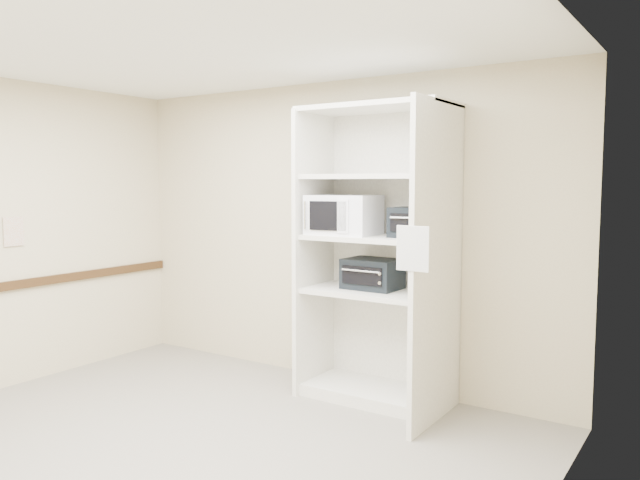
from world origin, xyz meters
The scene contains 10 objects.
floor centered at (0.00, 0.00, 0.00)m, with size 4.50×4.00×0.01m, color slate.
ceiling centered at (0.00, 0.00, 2.70)m, with size 4.50×4.00×0.01m, color white.
wall_back centered at (0.00, 2.00, 1.35)m, with size 4.50×0.02×2.70m, color beige.
wall_right centered at (2.25, 0.00, 1.35)m, with size 0.02×4.00×2.70m, color beige.
shelving_unit centered at (0.67, 1.70, 1.13)m, with size 1.24×0.92×2.42m.
microwave centered at (0.33, 1.66, 1.53)m, with size 0.55×0.42×0.33m, color white.
toaster_oven_upper centered at (0.98, 1.73, 1.49)m, with size 0.41×0.31×0.24m, color black.
toaster_oven_lower centered at (0.56, 1.76, 1.04)m, with size 0.45×0.34×0.25m, color black.
paper_sign centered at (1.23, 1.07, 1.36)m, with size 0.24×0.01×0.30m, color white.
wall_poster centered at (-2.24, 0.30, 1.37)m, with size 0.01×0.18×0.26m, color silver.
Camera 1 is at (3.02, -2.77, 1.80)m, focal length 35.00 mm.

